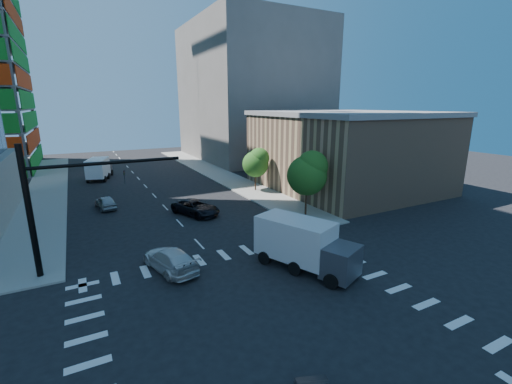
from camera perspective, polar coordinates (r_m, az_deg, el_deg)
ground at (r=20.09m, az=2.36°, el=-20.56°), size 160.00×160.00×0.00m
road_markings at (r=20.09m, az=2.36°, el=-20.55°), size 20.00×20.00×0.01m
sidewalk_ne at (r=59.18m, az=-6.70°, el=3.16°), size 5.00×60.00×0.15m
sidewalk_nw at (r=55.52m, az=-31.47°, el=0.37°), size 5.00×60.00×0.15m
commercial_building at (r=49.61m, az=14.79°, el=6.75°), size 20.50×22.50×10.60m
bg_building_ne at (r=77.74m, az=-0.84°, el=16.24°), size 24.00×30.00×28.00m
signal_mast_nw at (r=26.42m, az=-30.58°, el=-0.81°), size 10.20×0.40×9.00m
tree_south at (r=35.73m, az=8.76°, el=3.22°), size 4.16×4.16×6.82m
tree_north at (r=46.01m, az=0.10°, el=4.99°), size 3.54×3.52×5.78m
car_nb_far at (r=37.23m, az=-10.03°, el=-2.56°), size 4.70×6.28×1.58m
car_sb_near at (r=25.59m, az=-14.12°, el=-10.83°), size 3.43×5.83×1.59m
car_sb_mid at (r=42.46m, az=-23.79°, el=-1.55°), size 2.32×4.52×1.47m
box_truck_near at (r=24.80m, az=8.64°, el=-9.40°), size 5.27×7.35×3.55m
box_truck_far at (r=59.71m, az=-24.58°, el=3.42°), size 4.46×6.90×3.35m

